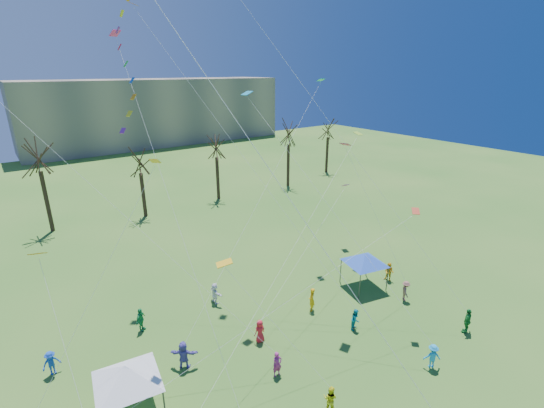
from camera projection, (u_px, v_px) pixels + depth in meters
distant_building at (158, 112)px, 90.91m from camera, size 60.00×14.00×15.00m
bare_tree_row at (140, 159)px, 45.44m from camera, size 70.89×8.09×10.79m
big_box_kite at (134, 44)px, 16.29m from camera, size 5.01×7.81×25.46m
canopy_tent_white at (126, 374)px, 18.96m from camera, size 4.38×4.38×3.32m
canopy_tent_blue at (365, 258)px, 30.90m from camera, size 4.04×4.04×3.11m
festival_crowd at (260, 350)px, 23.39m from camera, size 27.09×15.23×1.86m
small_kites_aloft at (255, 142)px, 25.06m from camera, size 30.60×18.36×33.89m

